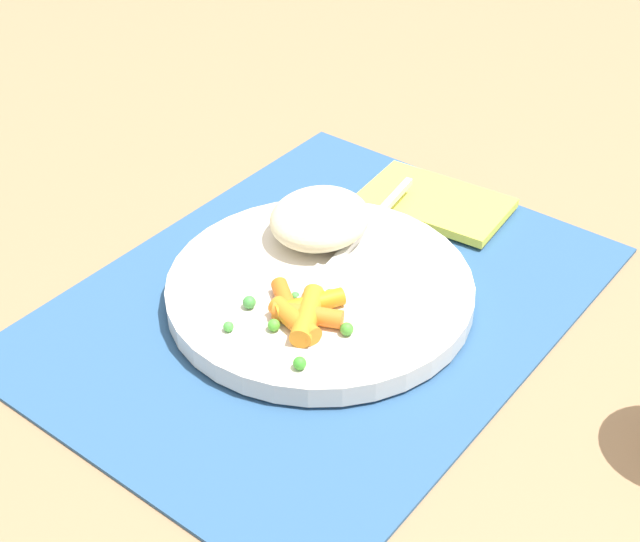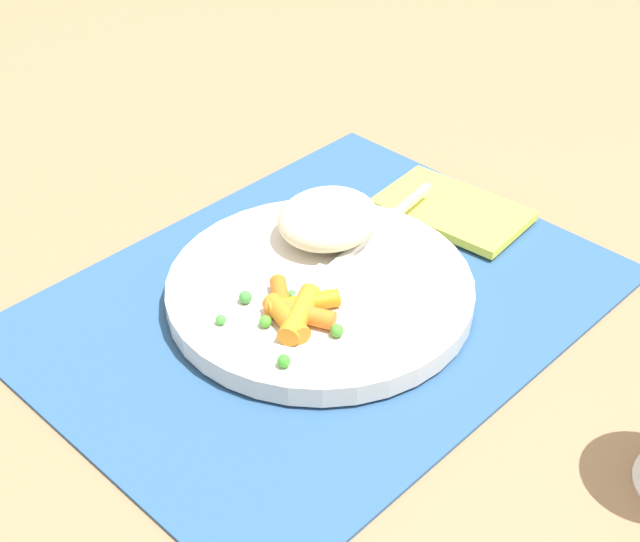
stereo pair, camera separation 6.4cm
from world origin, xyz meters
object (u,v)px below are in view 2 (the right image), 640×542
object	(u,v)px
rice_mound	(328,219)
fork	(353,251)
plate	(320,290)
carrot_portion	(296,311)
napkin	(450,208)

from	to	relation	value
rice_mound	fork	world-z (taller)	rice_mound
plate	carrot_portion	size ratio (longest dim) A/B	3.51
rice_mound	carrot_portion	xyz separation A→B (m)	(0.09, 0.06, -0.01)
plate	carrot_portion	world-z (taller)	carrot_portion
fork	napkin	distance (m)	0.12
plate	fork	world-z (taller)	fork
rice_mound	napkin	bearing A→B (deg)	164.37
plate	napkin	distance (m)	0.17
plate	rice_mound	xyz separation A→B (m)	(-0.05, -0.04, 0.03)
rice_mound	carrot_portion	world-z (taller)	rice_mound
fork	napkin	world-z (taller)	fork
carrot_portion	plate	bearing A→B (deg)	-157.45
napkin	fork	bearing A→B (deg)	-1.60
napkin	carrot_portion	bearing A→B (deg)	5.82
plate	napkin	xyz separation A→B (m)	(-0.17, -0.00, -0.00)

